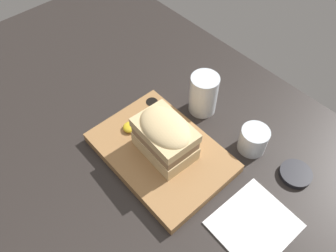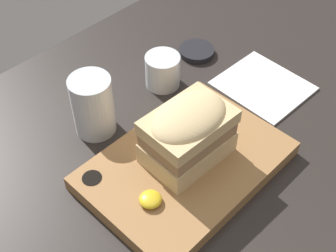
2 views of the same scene
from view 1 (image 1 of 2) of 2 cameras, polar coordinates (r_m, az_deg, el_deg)
dining_table at (r=75.52cm, az=-3.22°, el=-8.59°), size 155.35×94.69×2.00cm
serving_board at (r=75.96cm, az=-1.24°, el=-4.57°), size 31.10×21.84×2.68cm
sandwich at (r=70.16cm, az=-0.53°, el=-1.76°), size 13.51×9.61×10.19cm
mustard_dollop at (r=78.23cm, az=-6.65°, el=-0.20°), size 3.33×3.33×1.33cm
water_glass at (r=82.73cm, az=6.16°, el=5.20°), size 7.05×7.05×10.90cm
wine_glass at (r=78.36cm, az=14.61°, el=-2.41°), size 6.58×6.58×6.31cm
napkin at (r=71.41cm, az=14.77°, el=-16.23°), size 14.62×16.20×0.40cm
condiment_dish at (r=79.09cm, az=21.33°, el=-7.75°), size 7.19×7.19×1.22cm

